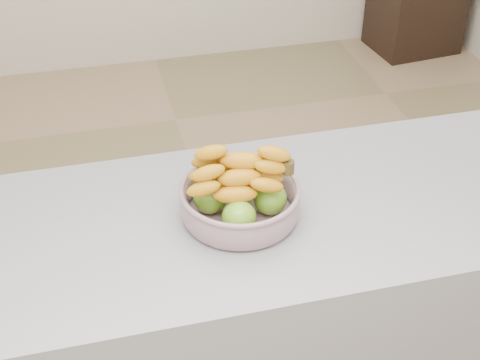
# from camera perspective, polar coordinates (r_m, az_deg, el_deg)

# --- Properties ---
(ground) EXTENTS (4.00, 4.00, 0.00)m
(ground) POSITION_cam_1_polar(r_m,az_deg,el_deg) (2.70, -1.10, -8.01)
(ground) COLOR #94795B
(ground) RESTS_ON ground
(counter) EXTENTS (2.00, 0.60, 0.90)m
(counter) POSITION_cam_1_polar(r_m,az_deg,el_deg) (1.89, 3.88, -13.04)
(counter) COLOR gray
(counter) RESTS_ON ground
(fruit_bowl) EXTENTS (0.28, 0.28, 0.17)m
(fruit_bowl) POSITION_cam_1_polar(r_m,az_deg,el_deg) (1.52, -0.01, -1.41)
(fruit_bowl) COLOR #99A5B8
(fruit_bowl) RESTS_ON counter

